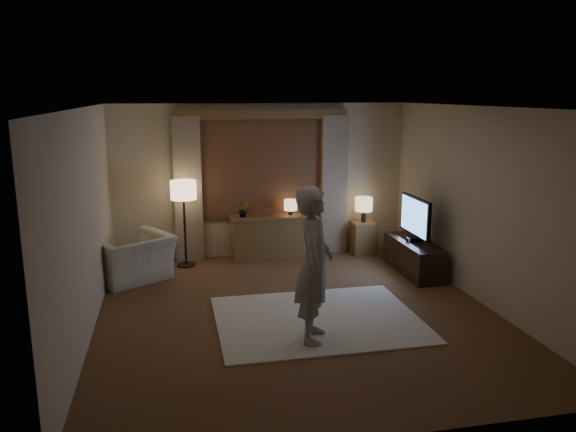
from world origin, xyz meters
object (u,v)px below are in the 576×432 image
object	(u,v)px
sideboard	(268,238)
side_table	(363,238)
person	(314,265)
tv_stand	(413,257)
armchair	(132,258)

from	to	relation	value
sideboard	side_table	bearing A→B (deg)	-1.70
side_table	person	distance (m)	3.76
side_table	tv_stand	distance (m)	1.27
armchair	side_table	distance (m)	3.94
armchair	tv_stand	xyz separation A→B (m)	(4.30, -0.50, -0.10)
sideboard	tv_stand	xyz separation A→B (m)	(2.10, -1.25, -0.10)
side_table	person	world-z (taller)	person
person	tv_stand	bearing A→B (deg)	-28.22
armchair	tv_stand	size ratio (longest dim) A/B	0.76
tv_stand	armchair	bearing A→B (deg)	173.34
side_table	tv_stand	world-z (taller)	side_table
sideboard	person	distance (m)	3.37
tv_stand	person	world-z (taller)	person
armchair	sideboard	bearing A→B (deg)	166.04
armchair	person	world-z (taller)	person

